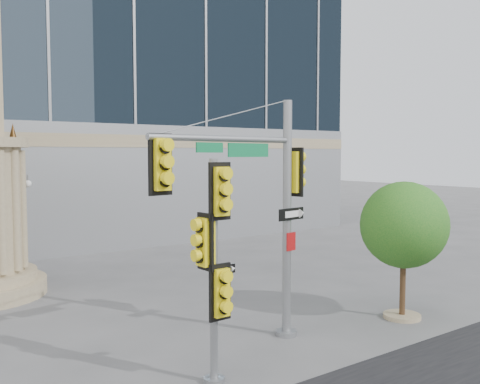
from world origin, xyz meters
TOP-DOWN VIEW (x-y plane):
  - ground at (0.00, 0.00)m, footprint 120.00×120.00m
  - main_signal_pole at (-1.35, 0.13)m, footprint 4.57×1.05m
  - secondary_signal_pole at (-3.37, -1.10)m, footprint 0.78×0.58m
  - street_tree at (3.30, -0.53)m, footprint 2.46×2.40m

SIDE VIEW (x-z plane):
  - ground at x=0.00m, z-range 0.00..0.00m
  - street_tree at x=3.30m, z-range 0.61..4.44m
  - secondary_signal_pole at x=-3.37m, z-range 0.39..4.89m
  - main_signal_pole at x=-1.35m, z-range 0.71..6.61m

